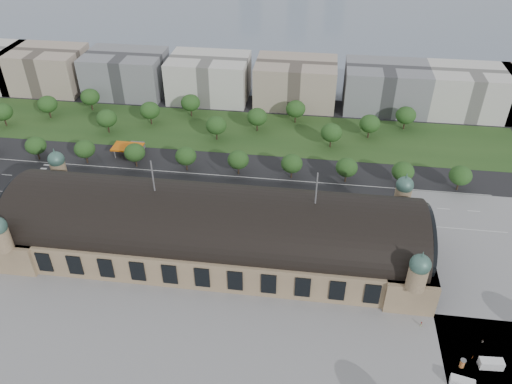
# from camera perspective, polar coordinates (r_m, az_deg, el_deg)

# --- Properties ---
(ground) EXTENTS (900.00, 900.00, 0.00)m
(ground) POSITION_cam_1_polar(r_m,az_deg,el_deg) (185.78, -4.67, -6.77)
(ground) COLOR black
(ground) RESTS_ON ground
(station) EXTENTS (150.00, 48.40, 44.30)m
(station) POSITION_cam_1_polar(r_m,az_deg,el_deg) (179.10, -4.82, -4.33)
(station) COLOR #9D8561
(station) RESTS_ON ground
(plaza_south) EXTENTS (190.00, 48.00, 0.12)m
(plaza_south) POSITION_cam_1_polar(r_m,az_deg,el_deg) (155.08, -4.25, -17.95)
(plaza_south) COLOR gray
(plaza_south) RESTS_ON ground
(plaza_east) EXTENTS (56.00, 100.00, 0.12)m
(plaza_east) POSITION_cam_1_polar(r_m,az_deg,el_deg) (195.68, 26.76, -8.76)
(plaza_east) COLOR gray
(plaza_east) RESTS_ON ground
(road_slab) EXTENTS (260.00, 26.00, 0.10)m
(road_slab) POSITION_cam_1_polar(r_m,az_deg,el_deg) (218.89, -7.82, 0.34)
(road_slab) COLOR black
(road_slab) RESTS_ON ground
(grass_belt) EXTENTS (300.00, 45.00, 0.10)m
(grass_belt) POSITION_cam_1_polar(r_m,az_deg,el_deg) (263.45, -3.84, 7.04)
(grass_belt) COLOR #24441B
(grass_belt) RESTS_ON ground
(petrol_station) EXTENTS (14.00, 13.00, 5.05)m
(petrol_station) POSITION_cam_1_polar(r_m,az_deg,el_deg) (249.21, -13.93, 5.03)
(petrol_station) COLOR #D05F0C
(petrol_station) RESTS_ON ground
(lake) EXTENTS (700.00, 320.00, 0.08)m
(lake) POSITION_cam_1_polar(r_m,az_deg,el_deg) (451.11, 3.30, 19.16)
(lake) COLOR slate
(lake) RESTS_ON ground
(office_1) EXTENTS (45.00, 32.00, 24.00)m
(office_1) POSITION_cam_1_polar(r_m,az_deg,el_deg) (332.70, -22.89, 12.80)
(office_1) COLOR tan
(office_1) RESTS_ON ground
(office_2) EXTENTS (45.00, 32.00, 24.00)m
(office_2) POSITION_cam_1_polar(r_m,az_deg,el_deg) (311.24, -14.64, 12.98)
(office_2) COLOR slate
(office_2) RESTS_ON ground
(office_3) EXTENTS (45.00, 32.00, 24.00)m
(office_3) POSITION_cam_1_polar(r_m,az_deg,el_deg) (296.74, -5.37, 12.86)
(office_3) COLOR beige
(office_3) RESTS_ON ground
(office_4) EXTENTS (45.00, 32.00, 24.00)m
(office_4) POSITION_cam_1_polar(r_m,az_deg,el_deg) (290.24, 4.55, 12.38)
(office_4) COLOR tan
(office_4) RESTS_ON ground
(office_5) EXTENTS (45.00, 32.00, 24.00)m
(office_5) POSITION_cam_1_polar(r_m,az_deg,el_deg) (292.27, 14.57, 11.53)
(office_5) COLOR slate
(office_5) RESTS_ON ground
(office_6) EXTENTS (45.00, 32.00, 24.00)m
(office_6) POSITION_cam_1_polar(r_m,az_deg,el_deg) (301.27, 23.19, 10.52)
(office_6) COLOR beige
(office_6) RESTS_ON ground
(tree_row_1) EXTENTS (9.60, 9.60, 11.52)m
(tree_row_1) POSITION_cam_1_polar(r_m,az_deg,el_deg) (255.71, -23.87, 4.87)
(tree_row_1) COLOR #2D2116
(tree_row_1) RESTS_ON ground
(tree_row_2) EXTENTS (9.60, 9.60, 11.52)m
(tree_row_2) POSITION_cam_1_polar(r_m,az_deg,el_deg) (244.47, -19.00, 4.67)
(tree_row_2) COLOR #2D2116
(tree_row_2) RESTS_ON ground
(tree_row_3) EXTENTS (9.60, 9.60, 11.52)m
(tree_row_3) POSITION_cam_1_polar(r_m,az_deg,el_deg) (235.14, -13.71, 4.41)
(tree_row_3) COLOR #2D2116
(tree_row_3) RESTS_ON ground
(tree_row_4) EXTENTS (9.60, 9.60, 11.52)m
(tree_row_4) POSITION_cam_1_polar(r_m,az_deg,el_deg) (227.97, -8.03, 4.08)
(tree_row_4) COLOR #2D2116
(tree_row_4) RESTS_ON ground
(tree_row_5) EXTENTS (9.60, 9.60, 11.52)m
(tree_row_5) POSITION_cam_1_polar(r_m,az_deg,el_deg) (223.16, -2.05, 3.70)
(tree_row_5) COLOR #2D2116
(tree_row_5) RESTS_ON ground
(tree_row_6) EXTENTS (9.60, 9.60, 11.52)m
(tree_row_6) POSITION_cam_1_polar(r_m,az_deg,el_deg) (220.88, 4.11, 3.26)
(tree_row_6) COLOR #2D2116
(tree_row_6) RESTS_ON ground
(tree_row_7) EXTENTS (9.60, 9.60, 11.52)m
(tree_row_7) POSITION_cam_1_polar(r_m,az_deg,el_deg) (221.18, 10.33, 2.78)
(tree_row_7) COLOR #2D2116
(tree_row_7) RESTS_ON ground
(tree_row_8) EXTENTS (9.60, 9.60, 11.52)m
(tree_row_8) POSITION_cam_1_polar(r_m,az_deg,el_deg) (224.08, 16.45, 2.27)
(tree_row_8) COLOR #2D2116
(tree_row_8) RESTS_ON ground
(tree_row_9) EXTENTS (9.60, 9.60, 11.52)m
(tree_row_9) POSITION_cam_1_polar(r_m,az_deg,el_deg) (229.46, 22.34, 1.76)
(tree_row_9) COLOR #2D2116
(tree_row_9) RESTS_ON ground
(tree_belt_0) EXTENTS (10.40, 10.40, 12.48)m
(tree_belt_0) POSITION_cam_1_polar(r_m,az_deg,el_deg) (295.53, -27.01, 8.16)
(tree_belt_0) COLOR #2D2116
(tree_belt_0) RESTS_ON ground
(tree_belt_1) EXTENTS (10.40, 10.40, 12.48)m
(tree_belt_1) POSITION_cam_1_polar(r_m,az_deg,el_deg) (294.72, -22.73, 9.24)
(tree_belt_1) COLOR #2D2116
(tree_belt_1) RESTS_ON ground
(tree_belt_2) EXTENTS (10.40, 10.40, 12.48)m
(tree_belt_2) POSITION_cam_1_polar(r_m,az_deg,el_deg) (295.63, -18.43, 10.28)
(tree_belt_2) COLOR #2D2116
(tree_belt_2) RESTS_ON ground
(tree_belt_3) EXTENTS (10.40, 10.40, 12.48)m
(tree_belt_3) POSITION_cam_1_polar(r_m,az_deg,el_deg) (268.30, -16.70, 8.05)
(tree_belt_3) COLOR #2D2116
(tree_belt_3) RESTS_ON ground
(tree_belt_4) EXTENTS (10.40, 10.40, 12.48)m
(tree_belt_4) POSITION_cam_1_polar(r_m,az_deg,el_deg) (271.43, -12.04, 9.11)
(tree_belt_4) COLOR #2D2116
(tree_belt_4) RESTS_ON ground
(tree_belt_5) EXTENTS (10.40, 10.40, 12.48)m
(tree_belt_5) POSITION_cam_1_polar(r_m,az_deg,el_deg) (276.36, -7.49, 10.08)
(tree_belt_5) COLOR #2D2116
(tree_belt_5) RESTS_ON ground
(tree_belt_6) EXTENTS (10.40, 10.40, 12.48)m
(tree_belt_6) POSITION_cam_1_polar(r_m,az_deg,el_deg) (251.25, -4.57, 7.60)
(tree_belt_6) COLOR #2D2116
(tree_belt_6) RESTS_ON ground
(tree_belt_7) EXTENTS (10.40, 10.40, 12.48)m
(tree_belt_7) POSITION_cam_1_polar(r_m,az_deg,el_deg) (258.82, 0.13, 8.58)
(tree_belt_7) COLOR #2D2116
(tree_belt_7) RESTS_ON ground
(tree_belt_8) EXTENTS (10.40, 10.40, 12.48)m
(tree_belt_8) POSITION_cam_1_polar(r_m,az_deg,el_deg) (268.05, 4.56, 9.45)
(tree_belt_8) COLOR #2D2116
(tree_belt_8) RESTS_ON ground
(tree_belt_9) EXTENTS (10.40, 10.40, 12.48)m
(tree_belt_9) POSITION_cam_1_polar(r_m,az_deg,el_deg) (246.52, 8.61, 6.73)
(tree_belt_9) COLOR #2D2116
(tree_belt_9) RESTS_ON ground
(tree_belt_10) EXTENTS (10.40, 10.40, 12.48)m
(tree_belt_10) POSITION_cam_1_polar(r_m,az_deg,el_deg) (258.45, 12.87, 7.62)
(tree_belt_10) COLOR #2D2116
(tree_belt_10) RESTS_ON ground
(tree_belt_11) EXTENTS (10.40, 10.40, 12.48)m
(tree_belt_11) POSITION_cam_1_polar(r_m,az_deg,el_deg) (271.71, 16.76, 8.39)
(tree_belt_11) COLOR #2D2116
(tree_belt_11) RESTS_ON ground
(traffic_car_2) EXTENTS (5.02, 2.61, 1.35)m
(traffic_car_2) POSITION_cam_1_polar(r_m,az_deg,el_deg) (230.68, -16.88, 1.20)
(traffic_car_2) COLOR black
(traffic_car_2) RESTS_ON ground
(traffic_car_3) EXTENTS (4.42, 1.85, 1.27)m
(traffic_car_3) POSITION_cam_1_polar(r_m,az_deg,el_deg) (222.80, -11.60, 0.78)
(traffic_car_3) COLOR maroon
(traffic_car_3) RESTS_ON ground
(traffic_car_4) EXTENTS (4.62, 2.36, 1.50)m
(traffic_car_4) POSITION_cam_1_polar(r_m,az_deg,el_deg) (208.54, -4.10, -1.11)
(traffic_car_4) COLOR #171E43
(traffic_car_4) RESTS_ON ground
(traffic_car_5) EXTENTS (4.55, 1.76, 1.48)m
(traffic_car_5) POSITION_cam_1_polar(r_m,az_deg,el_deg) (213.15, 10.37, -0.77)
(traffic_car_5) COLOR #5A5E62
(traffic_car_5) RESTS_ON ground
(traffic_car_6) EXTENTS (5.73, 3.11, 1.53)m
(traffic_car_6) POSITION_cam_1_polar(r_m,az_deg,el_deg) (206.89, 16.41, -3.02)
(traffic_car_6) COLOR silver
(traffic_car_6) RESTS_ON ground
(parked_car_0) EXTENTS (4.92, 3.15, 1.53)m
(parked_car_0) POSITION_cam_1_polar(r_m,az_deg,el_deg) (231.05, -23.19, -0.23)
(parked_car_0) COLOR black
(parked_car_0) RESTS_ON ground
(parked_car_1) EXTENTS (5.14, 4.14, 1.30)m
(parked_car_1) POSITION_cam_1_polar(r_m,az_deg,el_deg) (220.20, -17.66, -0.75)
(parked_car_1) COLOR maroon
(parked_car_1) RESTS_ON ground
(parked_car_2) EXTENTS (5.68, 5.18, 1.59)m
(parked_car_2) POSITION_cam_1_polar(r_m,az_deg,el_deg) (217.80, -18.39, -1.30)
(parked_car_2) COLOR #171842
(parked_car_2) RESTS_ON ground
(parked_car_3) EXTENTS (4.93, 3.80, 1.57)m
(parked_car_3) POSITION_cam_1_polar(r_m,az_deg,el_deg) (218.01, -16.72, -0.90)
(parked_car_3) COLOR slate
(parked_car_3) RESTS_ON ground
(parked_car_4) EXTENTS (4.08, 3.15, 1.29)m
(parked_car_4) POSITION_cam_1_polar(r_m,az_deg,el_deg) (214.00, -13.57, -1.11)
(parked_car_4) COLOR #BCBCBE
(parked_car_4) RESTS_ON ground
(parked_car_5) EXTENTS (6.48, 4.94, 1.64)m
(parked_car_5) POSITION_cam_1_polar(r_m,az_deg,el_deg) (211.68, -11.83, -1.23)
(parked_car_5) COLOR gray
(parked_car_5) RESTS_ON ground
(parked_car_6) EXTENTS (6.03, 5.09, 1.65)m
(parked_car_6) POSITION_cam_1_polar(r_m,az_deg,el_deg) (212.87, -15.31, -1.58)
(parked_car_6) COLOR black
(parked_car_6) RESTS_ON ground
(bus_west) EXTENTS (13.77, 4.50, 3.77)m
(bus_west) POSITION_cam_1_polar(r_m,az_deg,el_deg) (210.42, -5.65, -0.45)
(bus_west) COLOR #AE441B
(bus_west) RESTS_ON ground
(bus_mid) EXTENTS (12.46, 3.86, 3.42)m
(bus_mid) POSITION_cam_1_polar(r_m,az_deg,el_deg) (205.44, -3.67, -1.39)
(bus_mid) COLOR silver
(bus_mid) RESTS_ON ground
(bus_east) EXTENTS (10.75, 2.59, 2.99)m
(bus_east) POSITION_cam_1_polar(r_m,az_deg,el_deg) (206.60, 6.00, -1.37)
(bus_east) COLOR silver
(bus_east) RESTS_ON ground
(van_east) EXTENTS (6.85, 3.06, 2.91)m
(van_east) POSITION_cam_1_polar(r_m,az_deg,el_deg) (165.07, 25.14, -17.36)
(van_east) COLOR silver
(van_east) RESTS_ON ground
(van_south) EXTENTS (6.93, 3.97, 2.82)m
(van_south) POSITION_cam_1_polar(r_m,az_deg,el_deg) (157.94, 22.36, -19.53)
(van_south) COLOR silver
(van_south) RESTS_ON ground
(advertising_column) EXTENTS (1.65, 1.65, 3.13)m
(advertising_column) POSITION_cam_1_polar(r_m,az_deg,el_deg) (161.87, 22.52, -17.64)
(advertising_column) COLOR #CC3345
(advertising_column) RESTS_ON ground
(pedestrian_0) EXTENTS (0.86, 0.53, 1.70)m
(pedestrian_0) POSITION_cam_1_polar(r_m,az_deg,el_deg) (168.43, 18.35, -14.16)
(pedestrian_0) COLOR gray
(pedestrian_0) RESTS_ON ground
(pedestrian_1) EXTENTS (0.66, 0.71, 1.62)m
(pedestrian_1) POSITION_cam_1_polar(r_m,az_deg,el_deg) (165.39, 23.51, -16.95)
(pedestrian_1) COLOR gray
(pedestrian_1) RESTS_ON ground
(pedestrian_2) EXTENTS (0.77, 0.92, 1.65)m
(pedestrian_2) POSITION_cam_1_polar(r_m,az_deg,el_deg) (170.53, 24.47, -15.28)
(pedestrian_2) COLOR gray
(pedestrian_2) RESTS_ON ground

